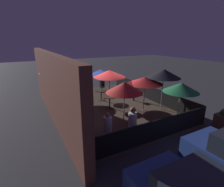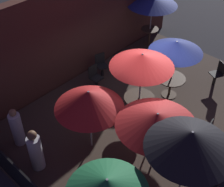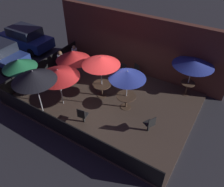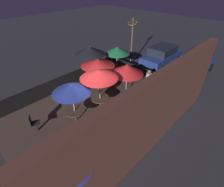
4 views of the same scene
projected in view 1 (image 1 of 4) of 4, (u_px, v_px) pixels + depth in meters
The scene contains 21 objects.
ground_plane at pixel (109, 107), 11.43m from camera, with size 60.00×60.00×0.00m, color #2D2D33.
patio_deck at pixel (109, 107), 11.41m from camera, with size 9.18×6.40×0.12m.
building_wall at pixel (52, 87), 9.33m from camera, with size 10.78×0.36×3.65m.
fence_front at pixel (147, 92), 12.69m from camera, with size 8.98×0.05×0.95m.
fence_side_left at pixel (158, 130), 7.43m from camera, with size 0.05×6.20×0.95m.
patio_umbrella_0 at pixel (101, 72), 11.89m from camera, with size 1.76×1.76×2.20m.
patio_umbrella_1 at pixel (54, 70), 12.58m from camera, with size 2.07×2.07×2.19m.
patio_umbrella_2 at pixel (109, 74), 10.46m from camera, with size 1.93×1.93×2.39m.
patio_umbrella_3 at pixel (181, 87), 8.45m from camera, with size 1.74×1.74×2.15m.
patio_umbrella_4 at pixel (124, 87), 8.83m from camera, with size 1.90×1.90×2.10m.
patio_umbrella_5 at pixel (164, 73), 10.23m from camera, with size 1.99×1.99×2.50m.
patio_umbrella_6 at pixel (145, 80), 10.12m from camera, with size 2.08×2.08×2.07m.
dining_table_0 at pixel (101, 92), 12.31m from camera, with size 0.99×0.99×0.75m.
dining_table_1 at pixel (55, 89), 13.00m from camera, with size 0.74×0.74×0.75m.
dining_table_2 at pixel (110, 98), 10.93m from camera, with size 0.99×0.99×0.77m.
patio_chair_0 at pixel (102, 86), 14.17m from camera, with size 0.54×0.54×0.92m.
patio_chair_1 at pixel (134, 94), 12.27m from camera, with size 0.46×0.46×0.91m.
patio_chair_2 at pixel (77, 106), 10.07m from camera, with size 0.41×0.41×0.91m.
patio_chair_3 at pixel (68, 103), 10.48m from camera, with size 0.50×0.50×0.92m.
patron_0 at pixel (132, 123), 7.64m from camera, with size 0.53×0.53×1.40m.
patron_1 at pixel (108, 128), 7.26m from camera, with size 0.40×0.40×1.33m.
Camera 1 is at (-9.45, 4.89, 4.27)m, focal length 28.00 mm.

